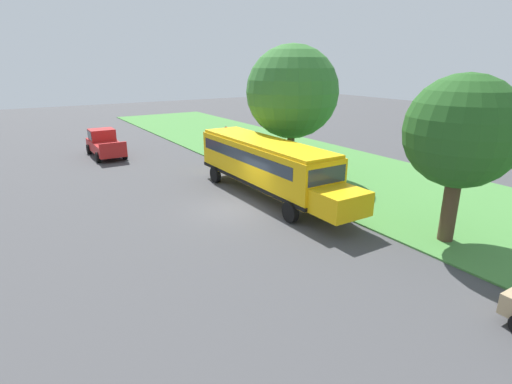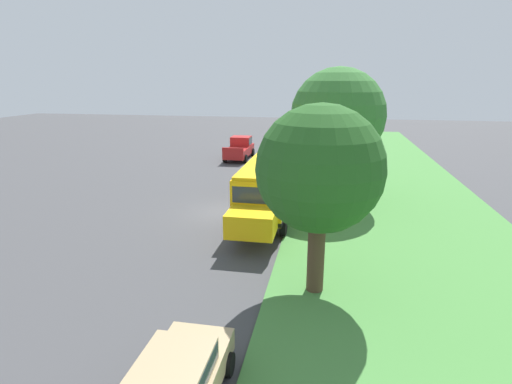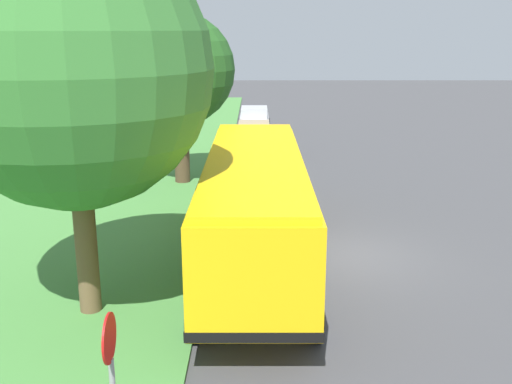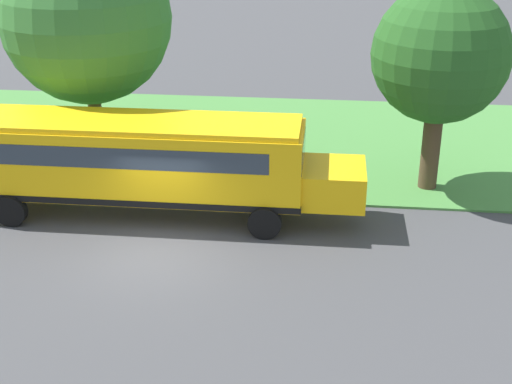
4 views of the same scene
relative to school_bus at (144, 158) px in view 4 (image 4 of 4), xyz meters
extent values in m
plane|color=#424244|center=(2.72, 0.87, -1.92)|extent=(120.00, 120.00, 0.00)
cube|color=#47843D|center=(-7.28, 0.87, -1.88)|extent=(12.00, 80.00, 0.08)
cube|color=yellow|center=(0.00, -0.29, -0.02)|extent=(2.50, 10.50, 2.20)
cube|color=yellow|center=(0.00, 5.91, -0.57)|extent=(2.20, 1.90, 1.10)
cube|color=yellow|center=(0.00, -0.29, 1.16)|extent=(2.35, 10.29, 0.16)
cube|color=black|center=(0.00, -0.29, -1.00)|extent=(2.54, 10.54, 0.20)
cube|color=#2D3842|center=(0.00, -0.59, 0.44)|extent=(2.53, 9.24, 0.64)
cube|color=#2D3842|center=(0.00, 4.91, 0.44)|extent=(2.25, 0.12, 0.80)
cylinder|color=red|center=(-1.43, 2.60, 0.13)|extent=(0.03, 0.44, 0.44)
cylinder|color=black|center=(-1.25, 3.91, -1.42)|extent=(0.30, 1.00, 1.00)
cylinder|color=black|center=(1.25, 3.91, -1.42)|extent=(0.30, 1.00, 1.00)
cylinder|color=black|center=(-1.25, -3.96, -1.42)|extent=(0.30, 1.00, 1.00)
cylinder|color=black|center=(1.25, -3.96, -1.42)|extent=(0.30, 1.00, 1.00)
cylinder|color=brown|center=(-3.74, -2.73, -0.28)|extent=(0.48, 0.48, 3.30)
sphere|color=#33702D|center=(-3.74, -2.73, 3.57)|extent=(5.85, 5.85, 5.85)
sphere|color=#33702D|center=(-3.38, -3.52, 4.01)|extent=(3.66, 3.66, 3.66)
cylinder|color=#4C3826|center=(-3.05, 9.16, -0.41)|extent=(0.63, 0.63, 3.02)
sphere|color=#23561E|center=(-3.05, 9.16, 2.78)|extent=(4.48, 4.48, 4.48)
sphere|color=#23561E|center=(-3.61, 9.23, 2.94)|extent=(3.12, 3.12, 3.12)
camera|label=1|loc=(12.09, 18.01, 5.36)|focal=28.00mm
camera|label=2|loc=(-3.35, 22.73, 5.77)|focal=28.00mm
camera|label=3|loc=(0.03, -15.21, 4.36)|focal=42.00mm
camera|label=4|loc=(20.16, 5.71, 7.97)|focal=50.00mm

